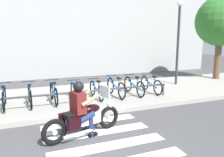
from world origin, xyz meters
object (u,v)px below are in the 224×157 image
at_px(bicycle_5, 116,87).
at_px(tree_near_rack, 221,22).
at_px(motorcycle, 84,119).
at_px(bicycle_2, 54,93).
at_px(bicycle_4, 96,90).
at_px(bicycle_7, 151,85).
at_px(bicycle_1, 30,95).
at_px(rider, 81,105).
at_px(street_lamp, 178,36).
at_px(bicycle_3, 76,92).
at_px(bicycle_6, 134,86).
at_px(bicycle_0, 4,97).
at_px(bike_rack, 90,91).

distance_m(bicycle_5, tree_near_rack, 7.49).
xyz_separation_m(motorcycle, bicycle_2, (-0.38, 2.78, 0.05)).
height_order(motorcycle, bicycle_5, motorcycle).
xyz_separation_m(bicycle_4, bicycle_7, (2.41, -0.00, 0.01)).
xyz_separation_m(bicycle_1, tree_near_rack, (10.01, 1.46, 2.80)).
distance_m(rider, bicycle_7, 4.66).
bearing_deg(bicycle_5, street_lamp, 15.85).
height_order(bicycle_1, street_lamp, street_lamp).
distance_m(bicycle_1, bicycle_5, 3.22).
height_order(bicycle_1, bicycle_2, bicycle_2).
bearing_deg(bicycle_2, bicycle_7, 0.01).
height_order(rider, bicycle_1, rider).
relative_size(bicycle_5, bicycle_7, 1.06).
xyz_separation_m(rider, bicycle_5, (2.10, 2.80, -0.31)).
bearing_deg(bicycle_5, bicycle_4, 179.93).
bearing_deg(bicycle_1, bicycle_3, 0.04).
bearing_deg(street_lamp, bicycle_5, -164.15).
relative_size(bicycle_5, bicycle_6, 1.01).
bearing_deg(bicycle_0, bicycle_7, 0.01).
xyz_separation_m(motorcycle, bicycle_3, (0.42, 2.78, 0.03)).
distance_m(bicycle_0, bicycle_5, 4.02).
height_order(bicycle_3, bicycle_5, bicycle_5).
relative_size(rider, bicycle_1, 0.85).
bearing_deg(bicycle_7, street_lamp, 26.56).
bearing_deg(bicycle_5, motorcycle, -126.07).
bearing_deg(bicycle_4, bicycle_3, 179.98).
bearing_deg(bicycle_0, bicycle_3, 0.03).
bearing_deg(bicycle_5, tree_near_rack, 12.10).
bearing_deg(bicycle_0, motorcycle, -54.39).
bearing_deg(motorcycle, rider, -166.46).
bearing_deg(bicycle_1, bicycle_2, -0.02).
relative_size(bicycle_1, bicycle_2, 1.03).
relative_size(bicycle_4, bicycle_5, 0.91).
height_order(bicycle_0, bicycle_1, bicycle_0).
relative_size(bicycle_0, bicycle_4, 1.06).
relative_size(bicycle_2, bicycle_6, 0.95).
bearing_deg(bicycle_3, bicycle_1, -179.96).
xyz_separation_m(bicycle_1, bicycle_3, (1.61, 0.00, -0.02)).
xyz_separation_m(bicycle_3, bicycle_7, (3.22, -0.00, 0.01)).
bearing_deg(bike_rack, bicycle_0, 168.87).
bearing_deg(motorcycle, bicycle_2, 97.87).
bearing_deg(rider, bicycle_5, 53.10).
xyz_separation_m(street_lamp, tree_near_rack, (3.07, 0.40, 0.76)).
bearing_deg(street_lamp, bicycle_0, -172.22).
xyz_separation_m(motorcycle, bicycle_7, (3.64, 2.78, 0.04)).
xyz_separation_m(bicycle_5, street_lamp, (3.72, 1.06, 2.03)).
distance_m(bicycle_5, bicycle_7, 1.61).
xyz_separation_m(bicycle_2, bicycle_5, (2.41, 0.00, 0.00)).
bearing_deg(rider, bicycle_6, 43.94).
relative_size(rider, bicycle_2, 0.87).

